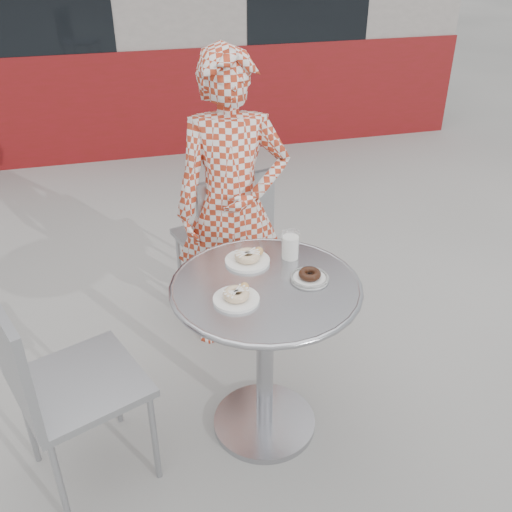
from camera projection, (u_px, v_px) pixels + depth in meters
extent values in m
plane|color=#A4A29C|center=(270.00, 417.00, 2.68)|extent=(60.00, 60.00, 0.00)
cube|color=maroon|center=(165.00, 102.00, 5.49)|extent=(6.02, 0.20, 1.00)
cylinder|color=#B5B5BA|center=(264.00, 421.00, 2.64)|extent=(0.47, 0.47, 0.03)
cylinder|color=#B5B5BA|center=(265.00, 360.00, 2.45)|extent=(0.07, 0.07, 0.74)
cylinder|color=#B5B5BA|center=(266.00, 287.00, 2.26)|extent=(0.74, 0.74, 0.02)
torus|color=#B5B5BA|center=(266.00, 287.00, 2.26)|extent=(0.77, 0.77, 0.03)
cube|color=#9A9CA1|center=(220.00, 238.00, 3.22)|extent=(0.53, 0.53, 0.03)
cube|color=#9A9CA1|center=(237.00, 216.00, 2.94)|extent=(0.43, 0.14, 0.44)
cube|color=#9A9CA1|center=(81.00, 384.00, 2.19)|extent=(0.58, 0.58, 0.03)
cube|color=#9A9CA1|center=(10.00, 358.00, 1.96)|extent=(0.19, 0.43, 0.45)
imported|color=#AB331A|center=(232.00, 208.00, 2.84)|extent=(0.62, 0.45, 1.56)
cylinder|color=white|center=(247.00, 261.00, 2.39)|extent=(0.19, 0.19, 0.01)
torus|color=#B68046|center=(247.00, 256.00, 2.38)|extent=(0.11, 0.11, 0.04)
sphere|color=#B77A3F|center=(259.00, 251.00, 2.41)|extent=(0.04, 0.04, 0.04)
cylinder|color=white|center=(236.00, 299.00, 2.15)|extent=(0.18, 0.18, 0.01)
torus|color=#B68046|center=(236.00, 294.00, 2.14)|extent=(0.10, 0.10, 0.03)
sphere|color=#B77A3F|center=(244.00, 287.00, 2.18)|extent=(0.04, 0.04, 0.04)
cylinder|color=white|center=(309.00, 278.00, 2.28)|extent=(0.15, 0.15, 0.01)
torus|color=black|center=(310.00, 274.00, 2.27)|extent=(0.09, 0.09, 0.03)
torus|color=black|center=(309.00, 278.00, 2.28)|extent=(0.16, 0.16, 0.01)
cylinder|color=white|center=(290.00, 247.00, 2.40)|extent=(0.07, 0.07, 0.10)
cylinder|color=white|center=(290.00, 245.00, 2.40)|extent=(0.08, 0.08, 0.12)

